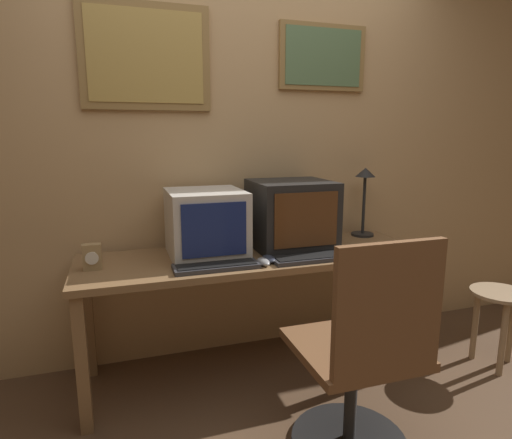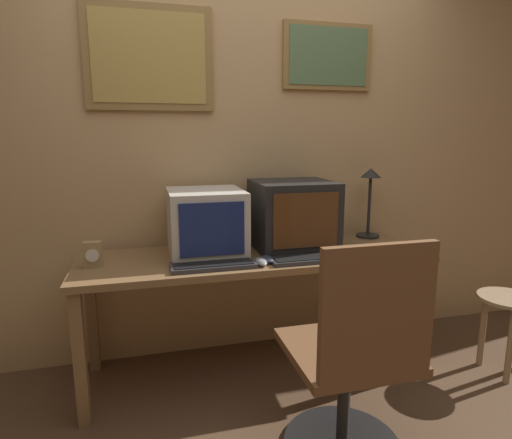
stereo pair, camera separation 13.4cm
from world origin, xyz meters
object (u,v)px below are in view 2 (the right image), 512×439
office_chair (353,369)px  side_stool (507,315)px  keyboard_main (213,265)px  monitor_right (293,215)px  desk_lamp (370,191)px  mouse_near_keyboard (267,259)px  mouse_far_corner (261,262)px  monitor_left (206,222)px  keyboard_side (310,259)px  desk_clock (93,254)px

office_chair → side_stool: 1.26m
keyboard_main → office_chair: 0.83m
monitor_right → desk_lamp: bearing=12.5°
desk_lamp → side_stool: 1.07m
mouse_near_keyboard → keyboard_main: bearing=-176.4°
keyboard_main → mouse_far_corner: size_ratio=3.62×
monitor_left → keyboard_side: (0.51, -0.28, -0.17)m
desk_lamp → mouse_far_corner: bearing=-153.7°
monitor_right → desk_clock: 1.12m
office_chair → side_stool: office_chair is taller
keyboard_main → office_chair: (0.49, -0.60, -0.31)m
monitor_right → office_chair: bearing=-92.2°
monitor_left → mouse_near_keyboard: size_ratio=3.81×
mouse_far_corner → side_stool: 1.49m
mouse_near_keyboard → monitor_left: bearing=140.1°
mouse_far_corner → desk_lamp: 0.99m
keyboard_side → side_stool: (1.16, -0.18, -0.38)m
monitor_right → mouse_far_corner: 0.44m
office_chair → mouse_far_corner: bearing=112.5°
office_chair → desk_lamp: bearing=58.8°
keyboard_main → desk_clock: bearing=163.9°
monitor_left → side_stool: bearing=-15.3°
monitor_right → keyboard_side: monitor_right is taller
mouse_near_keyboard → mouse_far_corner: 0.06m
office_chair → side_stool: size_ratio=2.13×
monitor_right → office_chair: monitor_right is taller
desk_clock → desk_lamp: (1.68, 0.23, 0.24)m
monitor_left → monitor_right: 0.52m
mouse_near_keyboard → desk_lamp: size_ratio=0.25×
keyboard_main → side_stool: bearing=-6.8°
mouse_far_corner → office_chair: (0.24, -0.58, -0.31)m
keyboard_side → desk_clock: bearing=170.3°
mouse_far_corner → desk_lamp: bearing=26.3°
mouse_far_corner → desk_clock: (-0.84, 0.19, 0.05)m
monitor_left → desk_clock: monitor_left is taller
keyboard_main → desk_lamp: size_ratio=0.96×
monitor_left → mouse_far_corner: bearing=-49.2°
desk_clock → mouse_near_keyboard: bearing=-9.8°
desk_clock → side_stool: desk_clock is taller
monitor_left → desk_clock: size_ratio=3.34×
keyboard_side → desk_lamp: bearing=36.0°
keyboard_main → mouse_far_corner: 0.25m
monitor_left → keyboard_main: (-0.00, -0.26, -0.17)m
desk_clock → office_chair: 1.37m
keyboard_side → mouse_far_corner: mouse_far_corner is taller
keyboard_main → desk_clock: (-0.59, 0.17, 0.05)m
monitor_right → desk_lamp: (0.57, 0.13, 0.10)m
mouse_near_keyboard → mouse_far_corner: bearing=-138.6°
desk_clock → desk_lamp: 1.71m
monitor_right → mouse_near_keyboard: bearing=-132.3°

